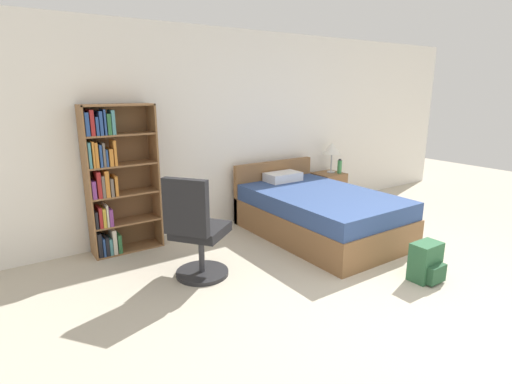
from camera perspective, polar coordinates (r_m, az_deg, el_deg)
name	(u,v)px	position (r m, az deg, el deg)	size (l,w,h in m)	color
ground_plane	(446,325)	(3.72, 25.56, -16.77)	(14.00, 14.00, 0.00)	#BCB29E
wall_back	(235,130)	(5.54, -3.03, 8.91)	(9.00, 0.06, 2.60)	white
bookshelf	(113,180)	(4.74, -19.74, 1.61)	(0.78, 0.30, 1.69)	brown
bed	(317,213)	(5.20, 8.71, -2.91)	(1.33, 2.06, 0.83)	brown
office_chair	(196,233)	(3.94, -8.53, -5.80)	(0.72, 0.70, 1.07)	#232326
nightstand	(328,190)	(6.45, 10.25, 0.27)	(0.44, 0.43, 0.55)	brown
table_lamp	(332,149)	(6.38, 10.80, 6.07)	(0.28, 0.28, 0.47)	#B2B2B7
water_bottle	(340,167)	(6.39, 11.85, 3.58)	(0.07, 0.07, 0.23)	#3F8C4C
backpack_green	(426,263)	(4.33, 23.17, -9.26)	(0.30, 0.26, 0.39)	#2D603D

